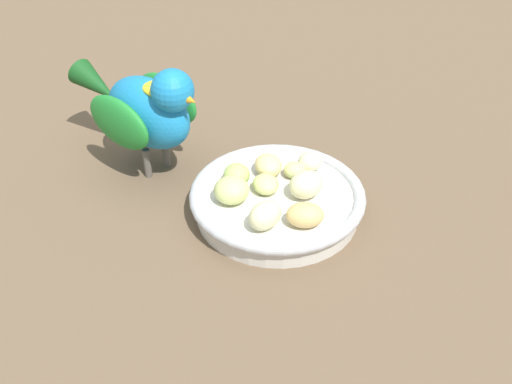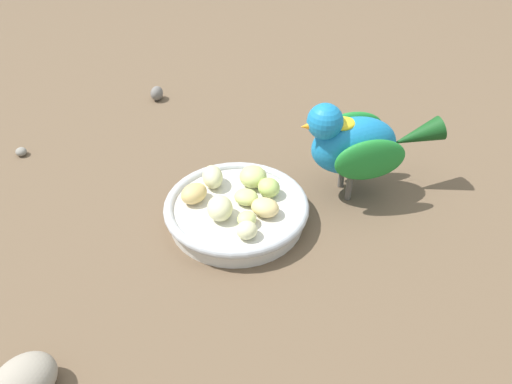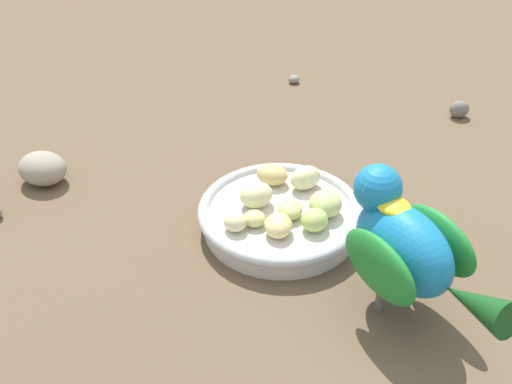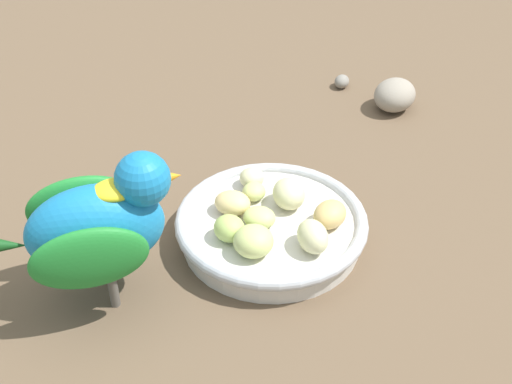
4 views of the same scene
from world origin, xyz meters
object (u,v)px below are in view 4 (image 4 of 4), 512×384
Objects in this scene: parrot at (90,225)px; apple_piece_7 at (254,192)px; apple_piece_0 at (287,192)px; apple_piece_1 at (313,236)px; apple_piece_3 at (229,228)px; apple_piece_5 at (253,241)px; rock_large at (395,95)px; apple_piece_6 at (252,178)px; pebble_2 at (342,81)px; apple_piece_8 at (330,214)px; apple_piece_2 at (263,216)px; apple_piece_4 at (233,203)px; feeding_bowl at (271,227)px.

apple_piece_7 is at bearing 22.40° from parrot.
apple_piece_0 is 1.01× the size of apple_piece_1.
apple_piece_5 is (0.03, 0.01, 0.00)m from apple_piece_3.
apple_piece_3 is 0.50× the size of rock_large.
apple_piece_3 is 1.19× the size of apple_piece_6.
pebble_2 is (-0.19, 0.25, -0.03)m from apple_piece_0.
parrot is (-0.07, -0.21, 0.05)m from apple_piece_8.
apple_piece_3 is at bearing -168.52° from apple_piece_5.
apple_piece_2 is 0.35m from pebble_2.
apple_piece_3 is at bearing -72.29° from rock_large.
apple_piece_8 is (0.07, 0.07, 0.00)m from apple_piece_4.
apple_piece_1 reaches higher than apple_piece_4.
feeding_bowl is at bearing -54.72° from pebble_2.
apple_piece_0 reaches higher than apple_piece_6.
feeding_bowl is 7.63× the size of apple_piece_7.
apple_piece_5 is (0.03, -0.03, 0.00)m from apple_piece_2.
feeding_bowl is at bearing 33.36° from apple_piece_4.
apple_piece_7 is (-0.00, 0.03, -0.00)m from apple_piece_4.
feeding_bowl is 5.00× the size of apple_piece_8.
feeding_bowl is 4.94× the size of apple_piece_1.
rock_large reaches higher than pebble_2.
parrot reaches higher than rock_large.
apple_piece_1 is at bearing 59.32° from apple_piece_5.
apple_piece_8 is (0.04, 0.09, -0.00)m from apple_piece_3.
feeding_bowl is at bearing -174.69° from apple_piece_1.
apple_piece_4 is at bearing -60.37° from apple_piece_6.
apple_piece_3 is at bearing -50.88° from apple_piece_6.
apple_piece_4 reaches higher than apple_piece_6.
rock_large is at bearing 8.80° from pebble_2.
apple_piece_3 is 0.39m from pebble_2.
apple_piece_3 is 0.83× the size of apple_piece_5.
pebble_2 is (-0.09, -0.01, -0.01)m from rock_large.
feeding_bowl is 0.32m from rock_large.
apple_piece_0 is at bearing -165.23° from apple_piece_8.
parrot is at bearing -69.71° from pebble_2.
apple_piece_0 is 1.56× the size of apple_piece_7.
apple_piece_4 is 0.97× the size of apple_piece_5.
apple_piece_5 is 0.15m from parrot.
apple_piece_3 reaches higher than apple_piece_7.
apple_piece_5 is (-0.03, -0.05, -0.00)m from apple_piece_1.
pebble_2 is (-0.23, 0.33, -0.03)m from apple_piece_5.
rock_large is (-0.08, 0.47, -0.06)m from parrot.
pebble_2 is (-0.17, 0.45, -0.08)m from parrot.
apple_piece_2 is 1.25× the size of pebble_2.
rock_large is at bearing 112.52° from apple_piece_5.
apple_piece_8 is at bearing 114.58° from apple_piece_1.
apple_piece_8 is at bearing 13.38° from apple_piece_6.
pebble_2 is at bearing 124.93° from apple_piece_5.
pebble_2 is at bearing -171.20° from rock_large.
apple_piece_3 reaches higher than apple_piece_6.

